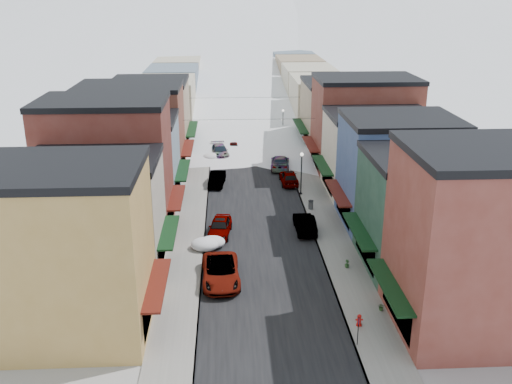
{
  "coord_description": "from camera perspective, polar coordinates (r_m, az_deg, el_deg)",
  "views": [
    {
      "loc": [
        -2.87,
        -29.46,
        21.52
      ],
      "look_at": [
        0.0,
        24.45,
        2.19
      ],
      "focal_mm": 40.0,
      "sensor_mm": 36.0,
      "label": 1
    }
  ],
  "objects": [
    {
      "name": "curb_left",
      "position": [
        92.02,
        -4.35,
        6.17
      ],
      "size": [
        0.1,
        160.0,
        0.15
      ],
      "primitive_type": "cube",
      "color": "slate",
      "rests_on": "ground"
    },
    {
      "name": "car_silver_wagon",
      "position": [
        77.37,
        -3.66,
        4.11
      ],
      "size": [
        2.81,
        5.59,
        1.56
      ],
      "primitive_type": "imported",
      "rotation": [
        0.0,
        0.0,
        0.12
      ],
      "color": "gray",
      "rests_on": "ground"
    },
    {
      "name": "car_black_sedan",
      "position": [
        72.14,
        2.42,
        3.01
      ],
      "size": [
        2.84,
        5.82,
        1.63
      ],
      "primitive_type": "imported",
      "rotation": [
        0.0,
        0.0,
        3.04
      ],
      "color": "black",
      "rests_on": "ground"
    },
    {
      "name": "car_gray_suv",
      "position": [
        66.33,
        3.31,
        1.48
      ],
      "size": [
        2.01,
        4.83,
        1.63
      ],
      "primitive_type": "imported",
      "rotation": [
        0.0,
        0.0,
        3.16
      ],
      "color": "#9B9FA4",
      "rests_on": "ground"
    },
    {
      "name": "car_green_sedan",
      "position": [
        53.54,
        4.9,
        -3.14
      ],
      "size": [
        1.77,
        4.92,
        1.61
      ],
      "primitive_type": "imported",
      "rotation": [
        0.0,
        0.0,
        3.15
      ],
      "color": "black",
      "rests_on": "ground"
    },
    {
      "name": "car_lane_white",
      "position": [
        96.54,
        -0.42,
        7.27
      ],
      "size": [
        2.93,
        5.54,
        1.49
      ],
      "primitive_type": "imported",
      "rotation": [
        0.0,
        0.0,
        3.23
      ],
      "color": "white",
      "rests_on": "ground"
    },
    {
      "name": "car_white_suv",
      "position": [
        44.57,
        -3.54,
        -7.96
      ],
      "size": [
        3.08,
        6.27,
        1.71
      ],
      "primitive_type": "imported",
      "rotation": [
        0.0,
        0.0,
        0.04
      ],
      "color": "silver",
      "rests_on": "ground"
    },
    {
      "name": "bldg_r_brick_far",
      "position": [
        72.29,
        10.76,
        6.76
      ],
      "size": [
        13.3,
        9.2,
        11.5
      ],
      "color": "maroon",
      "rests_on": "ground"
    },
    {
      "name": "fire_hydrant",
      "position": [
        39.75,
        10.28,
        -12.52
      ],
      "size": [
        0.49,
        0.37,
        0.84
      ],
      "color": "red",
      "rests_on": "sidewalk_right"
    },
    {
      "name": "bldg_l_tan",
      "position": [
        79.87,
        -10.49,
        7.44
      ],
      "size": [
        11.3,
        11.2,
        10.0
      ],
      "color": "#A08569",
      "rests_on": "ground"
    },
    {
      "name": "bldg_r_blue",
      "position": [
        55.4,
        13.96,
        2.03
      ],
      "size": [
        11.3,
        9.2,
        10.5
      ],
      "color": "#3A5284",
      "rests_on": "ground"
    },
    {
      "name": "bldg_l_grayblue",
      "position": [
        61.75,
        -12.57,
        3.23
      ],
      "size": [
        11.3,
        9.2,
        9.0
      ],
      "color": "#7A90A3",
      "rests_on": "ground"
    },
    {
      "name": "bldg_r_brick_near",
      "position": [
        39.51,
        22.1,
        -4.57
      ],
      "size": [
        12.3,
        9.2,
        12.5
      ],
      "color": "brown",
      "rests_on": "ground"
    },
    {
      "name": "bldg_l_brick_far",
      "position": [
        70.25,
        -12.31,
        6.07
      ],
      "size": [
        13.3,
        9.2,
        11.0
      ],
      "color": "brown",
      "rests_on": "ground"
    },
    {
      "name": "sidewalk_right",
      "position": [
        92.48,
        2.93,
        6.27
      ],
      "size": [
        3.2,
        160.0,
        0.15
      ],
      "primitive_type": "cube",
      "color": "gray",
      "rests_on": "ground"
    },
    {
      "name": "bldg_l_yellow",
      "position": [
        38.4,
        -18.44,
        -5.62
      ],
      "size": [
        11.3,
        8.7,
        11.5
      ],
      "color": "#C09247",
      "rests_on": "ground"
    },
    {
      "name": "planter_near",
      "position": [
        41.77,
        12.44,
        -11.16
      ],
      "size": [
        0.54,
        0.49,
        0.53
      ],
      "primitive_type": "imported",
      "rotation": [
        0.0,
        0.0,
        -0.17
      ],
      "color": "#325C29",
      "rests_on": "sidewalk_right"
    },
    {
      "name": "bldg_l_cream",
      "position": [
        46.35,
        -15.71,
        -2.27
      ],
      "size": [
        11.3,
        8.2,
        9.5
      ],
      "color": "#BCAC97",
      "rests_on": "ground"
    },
    {
      "name": "car_dark_hatch",
      "position": [
        65.98,
        -3.92,
        1.32
      ],
      "size": [
        2.09,
        4.75,
        1.52
      ],
      "primitive_type": "imported",
      "rotation": [
        0.0,
        0.0,
        -0.11
      ],
      "color": "black",
      "rests_on": "ground"
    },
    {
      "name": "parking_sign",
      "position": [
        37.42,
        10.19,
        -13.28
      ],
      "size": [
        0.07,
        0.28,
        2.04
      ],
      "color": "black",
      "rests_on": "sidewalk_right"
    },
    {
      "name": "distant_blocks",
      "position": [
        113.85,
        -1.6,
        10.84
      ],
      "size": [
        34.0,
        55.0,
        8.0
      ],
      "color": "gray",
      "rests_on": "ground"
    },
    {
      "name": "streetlamp_near",
      "position": [
        62.04,
        4.57,
        2.4
      ],
      "size": [
        0.39,
        0.39,
        4.73
      ],
      "color": "black",
      "rests_on": "sidewalk_right"
    },
    {
      "name": "bldg_r_tan",
      "position": [
        81.82,
        8.41,
        7.67
      ],
      "size": [
        11.3,
        11.2,
        9.5
      ],
      "color": "#968062",
      "rests_on": "ground"
    },
    {
      "name": "snow_pile_mid",
      "position": [
        50.52,
        -4.39,
        -4.99
      ],
      "size": [
        2.31,
        2.62,
        0.98
      ],
      "color": "white",
      "rests_on": "ground"
    },
    {
      "name": "bldg_r_green",
      "position": [
        47.52,
        16.94,
        -1.85
      ],
      "size": [
        11.3,
        9.2,
        9.5
      ],
      "color": "#214533",
      "rests_on": "ground"
    },
    {
      "name": "streetlamp_far",
      "position": [
        86.93,
        2.72,
        7.25
      ],
      "size": [
        0.35,
        0.35,
        4.22
      ],
      "color": "black",
      "rests_on": "sidewalk_right"
    },
    {
      "name": "ground",
      "position": [
        36.59,
        2.12,
        -16.33
      ],
      "size": [
        600.0,
        600.0,
        0.0
      ],
      "primitive_type": "plane",
      "color": "gray",
      "rests_on": "ground"
    },
    {
      "name": "car_lane_silver",
      "position": [
        79.46,
        -2.25,
        4.47
      ],
      "size": [
        1.69,
        3.97,
        1.34
      ],
      "primitive_type": "imported",
      "rotation": [
        0.0,
        0.0,
        0.03
      ],
      "color": "#ACAFB5",
      "rests_on": "ground"
    },
    {
      "name": "snow_pile_far",
      "position": [
        75.9,
        -4.46,
        3.54
      ],
      "size": [
        2.31,
        2.62,
        0.98
      ],
      "color": "white",
      "rests_on": "ground"
    },
    {
      "name": "sidewalk_left",
      "position": [
        92.07,
        -5.32,
        6.15
      ],
      "size": [
        3.2,
        160.0,
        0.15
      ],
      "primitive_type": "cube",
      "color": "gray",
      "rests_on": "ground"
    },
    {
      "name": "bldg_r_cream",
      "position": [
        64.02,
        12.09,
        3.85
      ],
      "size": [
        12.3,
        9.2,
        9.0
      ],
      "color": "beige",
      "rests_on": "ground"
    },
    {
      "name": "road",
      "position": [
        92.05,
        -1.18,
        6.18
      ],
      "size": [
        10.0,
        160.0,
        0.01
      ],
      "primitive_type": "cube",
      "color": "black",
      "rests_on": "ground"
    },
    {
      "name": "planter_far",
      "position": [
        47.1,
        9.1,
        -7.1
      ],
      "size": [
        0.52,
        0.52,
        0.66
      ],
      "primitive_type": "imported",
      "rotation": [
        0.0,
        0.0,
        0.61
      ],
      "color": "#2F5A29",
      "rests_on": "sidewalk_right"
    },
    {
      "name": "mountain_ridge",
      "position": [
        307.17,
        -6.47,
        18.25
      ],
      "size": [
        670.0,
        340.0,
        34.0
      ],
      "color": "silver",
      "rests_on": "ground"
    },
    {
      "name": "curb_right",
      "position": [
        92.33,
        1.97,
        6.26
      ],
      "size": [
        0.1,
        160.0,
        0.15
      ],
      "primitive_type": "cube",
      "color": "slate",
      "rests_on": "ground"
    },
    {
      "name": "snow_pile_near",
      "position": [
        50.07,
        -5.09,
        -5.2
      ],
      "size": [
        2.51,
        2.74,
        1.06
      ],
      "color": "white",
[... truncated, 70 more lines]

